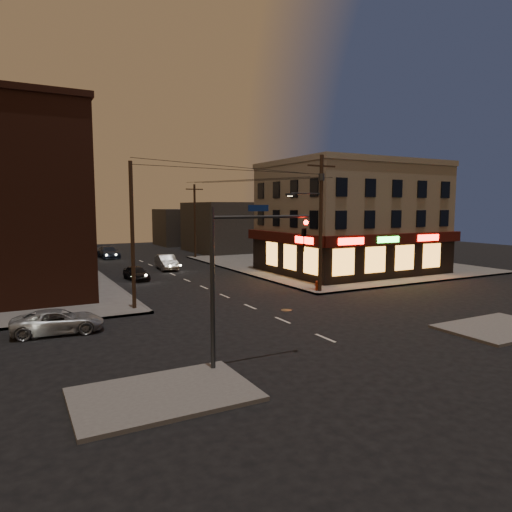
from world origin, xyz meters
TOP-DOWN VIEW (x-y plane):
  - ground at (0.00, 0.00)m, footprint 120.00×120.00m
  - sidewalk_ne at (18.00, 19.00)m, footprint 24.00×28.00m
  - pizza_building at (15.93, 13.43)m, footprint 15.85×12.85m
  - bg_building_ne_a at (14.00, 38.00)m, footprint 10.00×12.00m
  - bg_building_nw at (-13.00, 42.00)m, footprint 9.00×10.00m
  - bg_building_ne_b at (12.00, 52.00)m, footprint 8.00×8.00m
  - utility_pole_main at (6.68, 5.80)m, footprint 4.20×0.44m
  - utility_pole_far at (6.80, 32.00)m, footprint 0.26×0.26m
  - utility_pole_west at (-6.80, 6.50)m, footprint 0.24×0.24m
  - traffic_signal at (-5.57, -5.60)m, footprint 4.49×0.32m
  - suv_cross at (-11.43, 3.12)m, footprint 4.59×2.44m
  - sedan_near at (-3.85, 18.27)m, footprint 1.86×3.83m
  - sedan_mid at (0.50, 23.59)m, footprint 1.98×4.72m
  - sedan_far at (-2.81, 37.09)m, footprint 2.30×5.19m
  - fire_hydrant at (6.68, 6.00)m, footprint 0.34×0.34m

SIDE VIEW (x-z plane):
  - ground at x=0.00m, z-range 0.00..0.00m
  - sidewalk_ne at x=18.00m, z-range 0.00..0.15m
  - fire_hydrant at x=6.68m, z-range 0.18..0.93m
  - suv_cross at x=-11.43m, z-range 0.00..1.23m
  - sedan_near at x=-3.85m, z-range 0.00..1.26m
  - sedan_far at x=-2.81m, z-range 0.00..1.48m
  - sedan_mid at x=0.50m, z-range 0.00..1.52m
  - bg_building_ne_b at x=12.00m, z-range 0.00..6.00m
  - bg_building_ne_a at x=14.00m, z-range 0.00..7.00m
  - bg_building_nw at x=-13.00m, z-range 0.00..8.00m
  - traffic_signal at x=-5.57m, z-range 0.92..7.39m
  - utility_pole_far at x=6.80m, z-range 0.15..9.15m
  - utility_pole_west at x=-6.80m, z-range 0.15..9.15m
  - pizza_building at x=15.93m, z-range 0.10..10.60m
  - utility_pole_main at x=6.68m, z-range 0.76..10.76m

